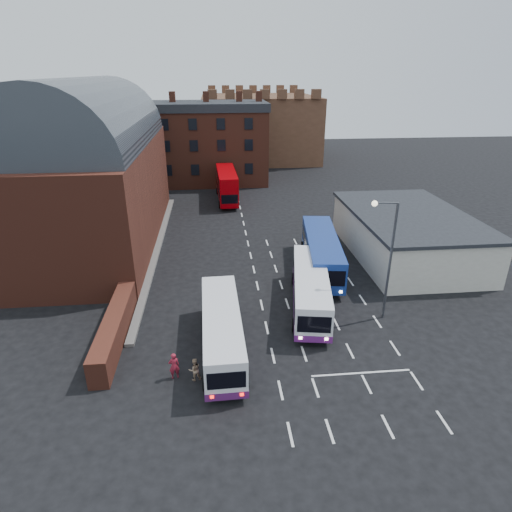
{
  "coord_description": "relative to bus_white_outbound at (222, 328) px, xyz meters",
  "views": [
    {
      "loc": [
        -3.26,
        -22.84,
        16.57
      ],
      "look_at": [
        0.0,
        10.0,
        2.2
      ],
      "focal_mm": 30.0,
      "sensor_mm": 36.0,
      "label": 1
    }
  ],
  "objects": [
    {
      "name": "bus_white_inbound",
      "position": [
        6.74,
        4.81,
        0.07
      ],
      "size": [
        4.24,
        10.95,
        2.92
      ],
      "rotation": [
        0.0,
        0.0,
        2.97
      ],
      "color": "white",
      "rests_on": "ground"
    },
    {
      "name": "bus_white_outbound",
      "position": [
        0.0,
        0.0,
        0.0
      ],
      "size": [
        2.75,
        10.27,
        2.79
      ],
      "rotation": [
        0.0,
        0.0,
        0.02
      ],
      "color": "white",
      "rests_on": "ground"
    },
    {
      "name": "castle_keep",
      "position": [
        9.15,
        65.89,
        4.35
      ],
      "size": [
        22.0,
        22.0,
        12.0
      ],
      "primitive_type": "cube",
      "color": "brown",
      "rests_on": "ground"
    },
    {
      "name": "brick_terrace",
      "position": [
        -2.85,
        45.89,
        3.85
      ],
      "size": [
        22.0,
        10.0,
        11.0
      ],
      "primitive_type": "cube",
      "color": "brown",
      "rests_on": "ground"
    },
    {
      "name": "pedestrian_beige",
      "position": [
        -1.67,
        -2.71,
        -0.93
      ],
      "size": [
        0.82,
        0.71,
        1.43
      ],
      "primitive_type": "imported",
      "rotation": [
        0.0,
        0.0,
        3.43
      ],
      "color": "tan",
      "rests_on": "ground"
    },
    {
      "name": "bus_blue",
      "position": [
        9.15,
        11.26,
        0.23
      ],
      "size": [
        4.17,
        11.91,
        3.18
      ],
      "rotation": [
        0.0,
        0.0,
        3.01
      ],
      "color": "navy",
      "rests_on": "ground"
    },
    {
      "name": "pedestrian_red",
      "position": [
        -2.85,
        -2.43,
        -0.8
      ],
      "size": [
        0.7,
        0.55,
        1.7
      ],
      "primitive_type": "imported",
      "rotation": [
        0.0,
        0.0,
        3.4
      ],
      "color": "maroon",
      "rests_on": "ground"
    },
    {
      "name": "ground",
      "position": [
        3.15,
        -0.11,
        -1.65
      ],
      "size": [
        180.0,
        180.0,
        0.0
      ],
      "primitive_type": "plane",
      "color": "black"
    },
    {
      "name": "forecourt_wall",
      "position": [
        -7.05,
        1.89,
        -0.75
      ],
      "size": [
        1.2,
        10.0,
        1.8
      ],
      "primitive_type": "cube",
      "color": "#602B1E",
      "rests_on": "ground"
    },
    {
      "name": "street_lamp",
      "position": [
        11.45,
        2.88,
        3.66
      ],
      "size": [
        1.78,
        0.48,
        8.79
      ],
      "rotation": [
        0.0,
        0.0,
        -0.13
      ],
      "color": "#43464C",
      "rests_on": "ground"
    },
    {
      "name": "bus_red_double",
      "position": [
        1.59,
        34.35,
        0.58
      ],
      "size": [
        2.86,
        10.53,
        4.19
      ],
      "rotation": [
        0.0,
        0.0,
        3.17
      ],
      "color": "#A50005",
      "rests_on": "ground"
    },
    {
      "name": "cream_building",
      "position": [
        18.15,
        13.89,
        0.51
      ],
      "size": [
        10.4,
        16.4,
        4.25
      ],
      "color": "beige",
      "rests_on": "ground"
    },
    {
      "name": "railway_station",
      "position": [
        -12.35,
        20.89,
        5.99
      ],
      "size": [
        12.0,
        28.0,
        16.0
      ],
      "color": "#602B1E",
      "rests_on": "ground"
    }
  ]
}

